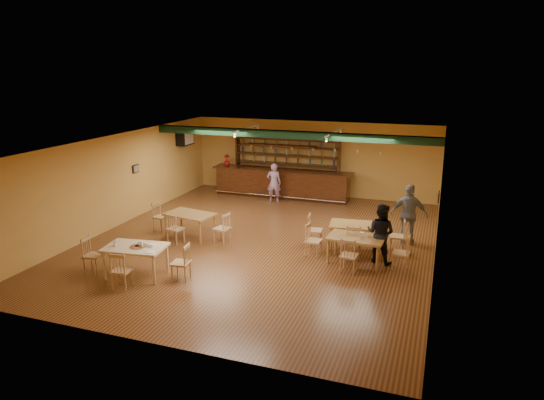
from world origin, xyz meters
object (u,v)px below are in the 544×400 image
at_px(patron_right_a, 380,233).
at_px(dining_table_d, 356,250).
at_px(dining_table_c, 190,225).
at_px(patron_bar, 274,183).
at_px(bar_counter, 282,183).
at_px(dining_table_b, 355,236).
at_px(near_table, 136,261).

bearing_deg(patron_right_a, dining_table_d, 41.84).
distance_m(dining_table_c, patron_right_a, 5.81).
bearing_deg(patron_bar, dining_table_d, 115.05).
height_order(dining_table_c, patron_right_a, patron_right_a).
bearing_deg(dining_table_d, dining_table_c, 179.23).
bearing_deg(dining_table_c, patron_bar, 86.61).
distance_m(patron_bar, patron_right_a, 6.68).
height_order(bar_counter, dining_table_c, bar_counter).
bearing_deg(dining_table_b, patron_bar, 128.03).
bearing_deg(bar_counter, dining_table_d, -55.53).
xyz_separation_m(bar_counter, near_table, (-1.00, -8.57, -0.17)).
xyz_separation_m(dining_table_b, near_table, (-4.83, -3.78, 0.03)).
relative_size(dining_table_c, near_table, 1.00).
distance_m(bar_counter, patron_bar, 0.85).
bearing_deg(bar_counter, patron_bar, -93.33).
height_order(dining_table_b, patron_right_a, patron_right_a).
height_order(patron_bar, patron_right_a, patron_right_a).
xyz_separation_m(patron_bar, patron_right_a, (4.67, -4.76, 0.05)).
bearing_deg(patron_bar, bar_counter, -107.22).
bearing_deg(dining_table_b, dining_table_c, -178.61).
bearing_deg(near_table, dining_table_c, 85.54).
height_order(near_table, patron_bar, patron_bar).
bearing_deg(dining_table_d, patron_right_a, 29.03).
bearing_deg(dining_table_d, dining_table_b, 104.38).
relative_size(dining_table_b, dining_table_d, 1.00).
bearing_deg(patron_right_a, dining_table_b, -28.47).
bearing_deg(dining_table_b, dining_table_d, -85.65).
bearing_deg(dining_table_d, patron_bar, 132.66).
distance_m(dining_table_d, patron_right_a, 0.80).
bearing_deg(patron_bar, dining_table_c, 62.59).
bearing_deg(patron_bar, near_table, 69.07).
distance_m(bar_counter, near_table, 8.63).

